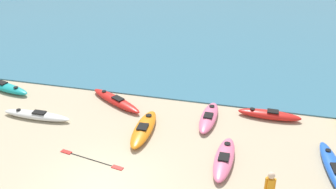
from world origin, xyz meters
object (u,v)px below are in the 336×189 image
(kayak_on_sand_7, at_px, (144,129))
(kayak_on_sand_8, at_px, (224,159))
(kayak_on_sand_0, at_px, (209,117))
(kayak_on_sand_2, at_px, (334,170))
(kayak_on_sand_9, at_px, (116,100))
(loose_paddle, at_px, (91,159))
(kayak_on_sand_5, at_px, (37,115))
(kayak_on_sand_6, at_px, (4,87))
(kayak_on_sand_1, at_px, (269,115))

(kayak_on_sand_7, xyz_separation_m, kayak_on_sand_8, (3.55, -1.26, -0.01))
(kayak_on_sand_0, xyz_separation_m, kayak_on_sand_2, (4.97, -2.57, 0.00))
(kayak_on_sand_8, bearing_deg, kayak_on_sand_9, 148.84)
(kayak_on_sand_2, relative_size, loose_paddle, 1.28)
(kayak_on_sand_5, height_order, kayak_on_sand_7, kayak_on_sand_7)
(kayak_on_sand_7, bearing_deg, kayak_on_sand_9, 134.04)
(kayak_on_sand_0, height_order, loose_paddle, kayak_on_sand_0)
(kayak_on_sand_0, distance_m, kayak_on_sand_8, 3.07)
(kayak_on_sand_7, relative_size, loose_paddle, 1.10)
(kayak_on_sand_6, bearing_deg, kayak_on_sand_7, -14.51)
(loose_paddle, bearing_deg, kayak_on_sand_6, 146.73)
(kayak_on_sand_5, bearing_deg, loose_paddle, -32.05)
(kayak_on_sand_1, height_order, kayak_on_sand_6, kayak_on_sand_6)
(kayak_on_sand_6, bearing_deg, kayak_on_sand_1, 1.71)
(kayak_on_sand_0, bearing_deg, kayak_on_sand_7, -147.07)
(kayak_on_sand_0, distance_m, kayak_on_sand_7, 3.00)
(kayak_on_sand_5, bearing_deg, kayak_on_sand_2, -4.05)
(loose_paddle, bearing_deg, kayak_on_sand_0, 45.42)
(kayak_on_sand_2, relative_size, kayak_on_sand_8, 1.24)
(kayak_on_sand_0, bearing_deg, kayak_on_sand_1, 18.46)
(kayak_on_sand_6, relative_size, kayak_on_sand_8, 1.15)
(kayak_on_sand_8, height_order, loose_paddle, kayak_on_sand_8)
(kayak_on_sand_9, bearing_deg, kayak_on_sand_8, -31.16)
(kayak_on_sand_2, bearing_deg, kayak_on_sand_8, -175.31)
(kayak_on_sand_7, distance_m, kayak_on_sand_8, 3.76)
(loose_paddle, bearing_deg, kayak_on_sand_7, 59.29)
(kayak_on_sand_9, bearing_deg, kayak_on_sand_2, -17.79)
(kayak_on_sand_6, bearing_deg, kayak_on_sand_0, -2.55)
(loose_paddle, bearing_deg, kayak_on_sand_2, 8.90)
(kayak_on_sand_2, bearing_deg, kayak_on_sand_0, 152.68)
(kayak_on_sand_2, relative_size, kayak_on_sand_6, 1.07)
(kayak_on_sand_8, distance_m, loose_paddle, 5.04)
(kayak_on_sand_8, bearing_deg, kayak_on_sand_1, 67.20)
(kayak_on_sand_2, bearing_deg, loose_paddle, -171.10)
(kayak_on_sand_9, distance_m, loose_paddle, 4.51)
(kayak_on_sand_6, relative_size, kayak_on_sand_7, 1.09)
(kayak_on_sand_2, xyz_separation_m, kayak_on_sand_9, (-9.55, 3.06, -0.00))
(kayak_on_sand_6, height_order, kayak_on_sand_9, kayak_on_sand_6)
(kayak_on_sand_7, bearing_deg, kayak_on_sand_1, 26.01)
(kayak_on_sand_0, relative_size, loose_paddle, 1.01)
(kayak_on_sand_2, bearing_deg, kayak_on_sand_9, 162.21)
(kayak_on_sand_0, relative_size, kayak_on_sand_6, 0.84)
(kayak_on_sand_7, distance_m, kayak_on_sand_9, 2.96)
(kayak_on_sand_1, relative_size, kayak_on_sand_7, 0.92)
(kayak_on_sand_7, relative_size, kayak_on_sand_8, 1.06)
(kayak_on_sand_2, height_order, loose_paddle, kayak_on_sand_2)
(kayak_on_sand_6, bearing_deg, kayak_on_sand_5, -34.64)
(kayak_on_sand_1, xyz_separation_m, kayak_on_sand_7, (-5.13, -2.50, 0.00))
(kayak_on_sand_1, height_order, kayak_on_sand_5, kayak_on_sand_1)
(kayak_on_sand_1, bearing_deg, kayak_on_sand_9, -177.01)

